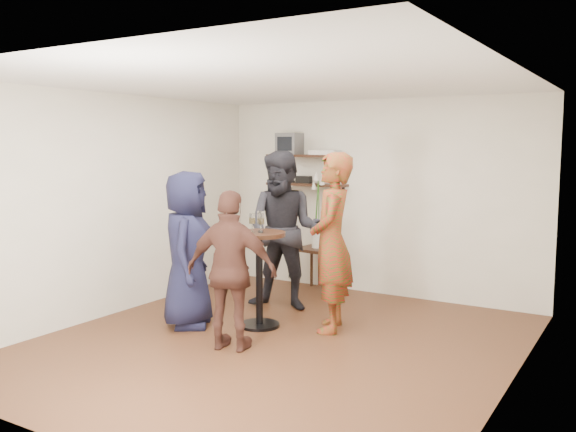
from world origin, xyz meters
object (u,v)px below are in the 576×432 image
object	(u,v)px
crt_monitor	(290,144)
radio	(304,180)
person_dark	(284,231)
person_brown	(232,271)
side_table	(317,255)
drinks_table	(259,266)
person_plaid	(332,242)
person_navy	(187,249)
dvd_deck	(325,153)

from	to	relation	value
crt_monitor	radio	size ratio (longest dim) A/B	1.45
person_dark	person_brown	distance (m)	1.60
side_table	crt_monitor	bearing A→B (deg)	162.12
crt_monitor	drinks_table	world-z (taller)	crt_monitor
person_plaid	person_dark	world-z (taller)	person_dark
person_dark	person_navy	bearing A→B (deg)	-126.01
drinks_table	person_navy	distance (m)	0.81
crt_monitor	person_navy	bearing A→B (deg)	-87.40
radio	drinks_table	distance (m)	2.22
side_table	person_plaid	distance (m)	1.86
person_plaid	person_navy	bearing A→B (deg)	-86.31
dvd_deck	person_dark	world-z (taller)	person_dark
drinks_table	person_brown	xyz separation A→B (m)	(0.19, -0.77, 0.11)
dvd_deck	person_brown	xyz separation A→B (m)	(0.43, -2.75, -1.11)
side_table	person_plaid	size ratio (longest dim) A/B	0.31
person_brown	person_dark	bearing A→B (deg)	-91.31
dvd_deck	crt_monitor	bearing A→B (deg)	180.00
radio	crt_monitor	bearing A→B (deg)	180.00
person_plaid	person_brown	world-z (taller)	person_plaid
side_table	person_plaid	bearing A→B (deg)	-56.69
crt_monitor	dvd_deck	world-z (taller)	crt_monitor
radio	person_dark	bearing A→B (deg)	-71.02
person_plaid	dvd_deck	bearing A→B (deg)	-172.10
person_dark	radio	bearing A→B (deg)	97.42
crt_monitor	person_brown	world-z (taller)	crt_monitor
side_table	drinks_table	bearing A→B (deg)	-81.96
radio	person_dark	distance (m)	1.39
dvd_deck	radio	bearing A→B (deg)	180.00
dvd_deck	person_plaid	distance (m)	2.16
crt_monitor	side_table	size ratio (longest dim) A/B	0.53
dvd_deck	person_dark	size ratio (longest dim) A/B	0.21
radio	drinks_table	xyz separation A→B (m)	(0.57, -1.98, -0.84)
drinks_table	side_table	bearing A→B (deg)	98.04
person_navy	side_table	bearing A→B (deg)	-40.74
person_plaid	crt_monitor	bearing A→B (deg)	-159.81
person_navy	person_brown	distance (m)	0.96
crt_monitor	radio	world-z (taller)	crt_monitor
dvd_deck	person_brown	bearing A→B (deg)	-81.06
crt_monitor	person_dark	world-z (taller)	crt_monitor
drinks_table	person_plaid	xyz separation A→B (m)	(0.73, 0.30, 0.28)
person_plaid	drinks_table	bearing A→B (deg)	-90.00
drinks_table	radio	bearing A→B (deg)	106.13
person_dark	crt_monitor	bearing A→B (deg)	106.41
person_plaid	person_brown	bearing A→B (deg)	-48.99
person_plaid	person_navy	size ratio (longest dim) A/B	1.12
crt_monitor	person_dark	bearing A→B (deg)	-62.04
dvd_deck	side_table	distance (m)	1.41
radio	person_brown	world-z (taller)	person_brown
dvd_deck	person_brown	size ratio (longest dim) A/B	0.26
person_dark	person_navy	distance (m)	1.29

